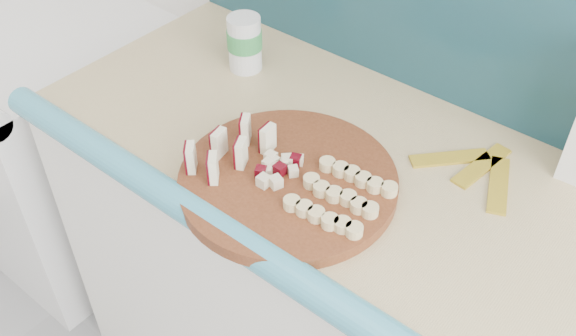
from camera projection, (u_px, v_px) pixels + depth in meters
The scene contains 7 objects.
porcelain_fixture at pixel (64, 133), 2.10m from camera, with size 0.70×0.72×0.84m.
cutting_board at pixel (288, 181), 1.17m from camera, with size 0.40×0.40×0.03m, color #4A210F.
apple_wedges at pixel (230, 148), 1.18m from camera, with size 0.09×0.16×0.06m.
apple_chunks at pixel (276, 167), 1.17m from camera, with size 0.06×0.06×0.02m.
banana_slices at pixel (341, 196), 1.11m from camera, with size 0.16×0.16×0.02m.
canister at pixel (245, 42), 1.43m from camera, with size 0.08×0.08×0.13m.
banana_peel at pixel (476, 169), 1.21m from camera, with size 0.22×0.18×0.01m.
Camera 1 is at (0.16, 0.70, 1.72)m, focal length 40.00 mm.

